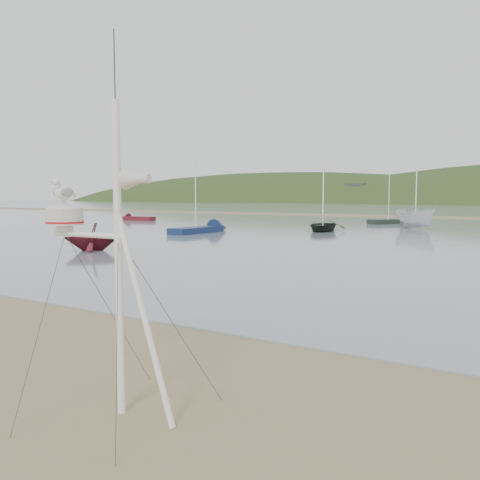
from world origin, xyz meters
The scene contains 8 objects.
ground centered at (0.00, 0.00, 0.00)m, with size 560.00×560.00×0.00m, color olive.
mast_rig centered at (1.21, -0.26, 1.30)m, with size 2.38×2.54×5.36m.
boat_dark centered at (-10.47, 35.77, 2.39)m, with size 3.35×0.97×4.69m, color black.
boat_red centered at (-15.50, 14.47, 1.51)m, with size 2.54×1.55×2.94m, color #4F121A.
boat_white centered at (-4.32, 42.98, 2.58)m, with size 1.91×1.96×5.09m, color silver.
sailboat_dark_mid centered at (-7.93, 51.50, 0.30)m, with size 4.75×5.84×6.11m.
sailboat_blue_near centered at (-18.35, 29.91, 0.30)m, with size 2.04×6.91×6.79m.
dinghy_red_far centered at (-38.15, 41.49, 0.29)m, with size 5.19×1.57×1.25m.
Camera 1 is at (6.43, -5.32, 3.11)m, focal length 38.00 mm.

